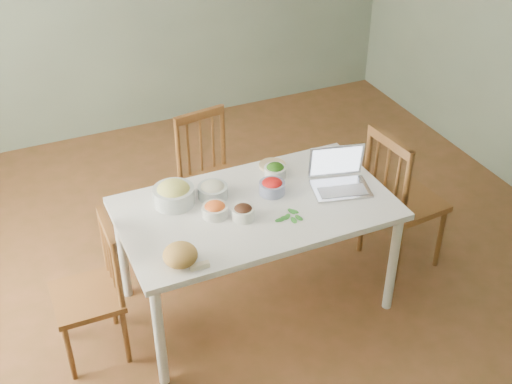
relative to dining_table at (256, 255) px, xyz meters
name	(u,v)px	position (x,y,z in m)	size (l,w,h in m)	color
floor	(246,282)	(0.01, 0.19, -0.39)	(5.00, 5.00, 0.00)	#513619
dining_table	(256,255)	(0.00, 0.00, 0.00)	(1.64, 0.92, 0.77)	white
chair_far	(214,181)	(0.02, 0.78, 0.09)	(0.42, 0.40, 0.96)	brown
chair_left	(86,294)	(-1.07, 0.01, 0.07)	(0.40, 0.38, 0.91)	brown
chair_right	(405,198)	(1.11, 0.00, 0.14)	(0.46, 0.44, 1.04)	brown
bread_boule	(180,255)	(-0.59, -0.33, 0.45)	(0.19, 0.19, 0.12)	#A07842
butter_stick	(200,266)	(-0.50, -0.40, 0.40)	(0.11, 0.03, 0.03)	beige
bowl_squash	(174,193)	(-0.44, 0.23, 0.46)	(0.25, 0.25, 0.14)	#DAC065
bowl_carrot	(215,209)	(-0.26, 0.01, 0.43)	(0.15, 0.15, 0.09)	orange
bowl_onion	(213,190)	(-0.20, 0.19, 0.44)	(0.18, 0.18, 0.10)	silver
bowl_mushroom	(243,212)	(-0.12, -0.08, 0.43)	(0.13, 0.13, 0.09)	black
bowl_redpep	(272,187)	(0.15, 0.08, 0.43)	(0.16, 0.16, 0.10)	#B50D20
bowl_broccoli	(275,170)	(0.25, 0.25, 0.43)	(0.14, 0.14, 0.09)	#133B0F
flatbread	(272,165)	(0.28, 0.36, 0.39)	(0.18, 0.18, 0.02)	tan
basil_bunch	(288,216)	(0.12, -0.19, 0.40)	(0.19, 0.19, 0.02)	#25641F
laptop	(342,173)	(0.55, -0.06, 0.51)	(0.35, 0.28, 0.24)	silver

